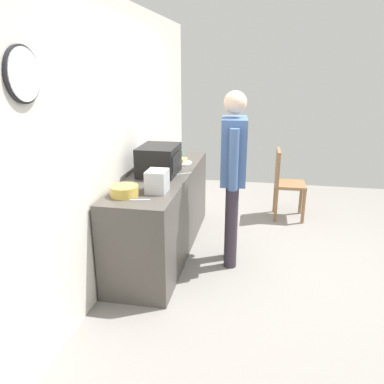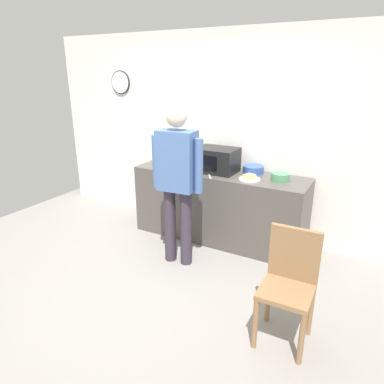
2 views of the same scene
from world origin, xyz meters
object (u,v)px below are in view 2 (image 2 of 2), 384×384
at_px(salad_bowl, 253,169).
at_px(wooden_chair, 289,281).
at_px(microwave, 217,160).
at_px(sandwich_plate, 249,178).
at_px(fork_utensil, 158,164).
at_px(spoon_utensil, 210,177).
at_px(mixing_bowl, 280,177).
at_px(cereal_bowl, 171,159).
at_px(toaster, 171,161).
at_px(person_standing, 177,176).

xyz_separation_m(salad_bowl, wooden_chair, (0.87, -1.53, -0.43)).
relative_size(microwave, sandwich_plate, 2.01).
relative_size(microwave, fork_utensil, 2.94).
bearing_deg(spoon_utensil, sandwich_plate, 15.62).
distance_m(mixing_bowl, wooden_chair, 1.55).
relative_size(cereal_bowl, toaster, 1.13).
bearing_deg(microwave, toaster, -166.39).
bearing_deg(spoon_utensil, wooden_chair, -41.46).
xyz_separation_m(microwave, toaster, (-0.58, -0.14, -0.05)).
bearing_deg(spoon_utensil, cereal_bowl, 154.96).
distance_m(fork_utensil, wooden_chair, 2.54).
relative_size(spoon_utensil, wooden_chair, 0.18).
bearing_deg(spoon_utensil, salad_bowl, 46.98).
xyz_separation_m(mixing_bowl, toaster, (-1.39, -0.17, 0.06)).
xyz_separation_m(toaster, fork_utensil, (-0.26, 0.08, -0.10)).
height_order(toaster, spoon_utensil, toaster).
relative_size(mixing_bowl, wooden_chair, 0.23).
distance_m(spoon_utensil, person_standing, 0.56).
bearing_deg(microwave, sandwich_plate, -15.16).
relative_size(salad_bowl, toaster, 1.16).
distance_m(sandwich_plate, toaster, 1.07).
xyz_separation_m(mixing_bowl, spoon_utensil, (-0.77, -0.28, -0.04)).
bearing_deg(fork_utensil, toaster, -17.62).
relative_size(cereal_bowl, wooden_chair, 0.26).
height_order(sandwich_plate, toaster, toaster).
bearing_deg(cereal_bowl, sandwich_plate, -11.09).
distance_m(sandwich_plate, spoon_utensil, 0.47).
relative_size(salad_bowl, spoon_utensil, 1.50).
xyz_separation_m(toaster, wooden_chair, (1.88, -1.23, -0.48)).
height_order(cereal_bowl, person_standing, person_standing).
relative_size(salad_bowl, person_standing, 0.14).
height_order(salad_bowl, fork_utensil, salad_bowl).
xyz_separation_m(salad_bowl, mixing_bowl, (0.38, -0.13, -0.00)).
bearing_deg(person_standing, salad_bowl, 60.98).
xyz_separation_m(spoon_utensil, wooden_chair, (1.26, -1.12, -0.38)).
xyz_separation_m(microwave, person_standing, (-0.10, -0.78, -0.01)).
height_order(mixing_bowl, toaster, toaster).
height_order(mixing_bowl, spoon_utensil, mixing_bowl).
bearing_deg(fork_utensil, cereal_bowl, 61.77).
xyz_separation_m(sandwich_plate, wooden_chair, (0.81, -1.24, -0.40)).
distance_m(cereal_bowl, person_standing, 1.11).
relative_size(sandwich_plate, mixing_bowl, 1.16).
bearing_deg(wooden_chair, sandwich_plate, 123.26).
xyz_separation_m(mixing_bowl, fork_utensil, (-1.64, -0.09, -0.04)).
bearing_deg(mixing_bowl, toaster, -173.09).
bearing_deg(microwave, person_standing, -97.11).
distance_m(toaster, wooden_chair, 2.30).
height_order(sandwich_plate, salad_bowl, salad_bowl).
height_order(sandwich_plate, person_standing, person_standing).
relative_size(microwave, salad_bowl, 1.96).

